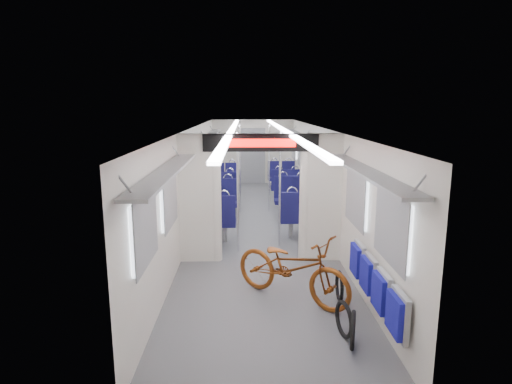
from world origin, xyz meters
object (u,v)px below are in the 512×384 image
bike_hoop_a (353,332)px  seat_bay_near_right (297,203)px  bicycle (292,267)px  seat_bay_near_left (216,206)px  flip_bench (375,283)px  stanchion_far_left (240,169)px  stanchion_near_right (280,190)px  seat_bay_far_right (284,179)px  stanchion_far_right (269,169)px  stanchion_near_left (238,193)px  bike_hoop_b (344,321)px  seat_bay_far_left (223,181)px  bike_hoop_c (339,288)px

bike_hoop_a → seat_bay_near_right: size_ratio=0.21×
bicycle → bike_hoop_a: size_ratio=4.08×
bicycle → seat_bay_near_left: (-1.33, 3.62, 0.06)m
flip_bench → stanchion_far_left: 6.32m
bicycle → stanchion_near_right: bearing=38.3°
seat_bay_far_right → stanchion_far_right: bearing=-106.1°
seat_bay_near_left → stanchion_far_left: (0.53, 1.62, 0.59)m
stanchion_near_left → bike_hoop_a: bearing=-68.1°
bicycle → stanchion_far_left: stanchion_far_left is taller
flip_bench → stanchion_near_left: bearing=121.3°
flip_bench → stanchion_far_left: size_ratio=0.91×
bike_hoop_a → seat_bay_far_right: bearing=90.2°
bike_hoop_a → stanchion_near_left: 3.81m
bike_hoop_b → stanchion_near_right: (-0.51, 3.48, 0.94)m
stanchion_near_left → seat_bay_far_left: bearing=96.2°
bicycle → bike_hoop_c: bearing=-56.6°
seat_bay_far_right → stanchion_far_right: stanchion_far_right is taller
bicycle → flip_bench: size_ratio=0.90×
bike_hoop_b → bike_hoop_c: size_ratio=1.02×
flip_bench → seat_bay_far_left: (-2.29, 7.72, -0.04)m
flip_bench → stanchion_far_right: (-0.99, 6.17, 0.57)m
stanchion_far_left → seat_bay_far_right: bearing=57.6°
seat_bay_near_left → stanchion_near_right: bearing=-41.6°
bicycle → stanchion_near_right: stanchion_near_right is taller
stanchion_near_left → stanchion_near_right: (0.82, 0.32, 0.00)m
bike_hoop_a → bike_hoop_b: bike_hoop_a is taller
stanchion_far_left → stanchion_far_right: 0.78m
seat_bay_far_right → seat_bay_near_left: bearing=-116.5°
stanchion_near_right → stanchion_far_right: same height
flip_bench → seat_bay_far_right: size_ratio=1.04×
bike_hoop_b → seat_bay_far_left: 8.20m
flip_bench → stanchion_near_left: stanchion_near_left is taller
flip_bench → bike_hoop_a: flip_bench is taller
bicycle → stanchion_far_left: 5.35m
flip_bench → bike_hoop_b: 0.63m
bike_hoop_b → stanchion_far_left: 6.51m
stanchion_far_right → bike_hoop_c: bearing=-82.4°
bike_hoop_c → seat_bay_far_left: size_ratio=0.22×
seat_bay_far_right → flip_bench: bearing=-87.1°
bike_hoop_a → stanchion_near_left: stanchion_near_left is taller
seat_bay_near_left → seat_bay_near_right: seat_bay_near_right is taller
flip_bench → bike_hoop_c: flip_bench is taller
seat_bay_near_right → stanchion_far_left: 1.99m
bike_hoop_c → flip_bench: bearing=-69.6°
seat_bay_near_right → stanchion_near_left: stanchion_near_left is taller
bike_hoop_b → seat_bay_near_left: seat_bay_near_left is taller
stanchion_near_right → stanchion_far_right: (-0.05, 2.94, 0.00)m
bike_hoop_a → seat_bay_near_right: (-0.03, 5.21, 0.35)m
bike_hoop_a → stanchion_near_right: bearing=98.5°
bike_hoop_b → seat_bay_near_right: seat_bay_near_right is taller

